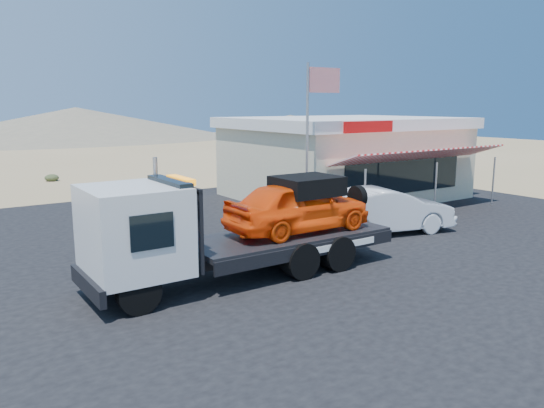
# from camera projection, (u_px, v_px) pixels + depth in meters

# --- Properties ---
(ground) EXTENTS (120.00, 120.00, 0.00)m
(ground) POSITION_uv_depth(u_px,v_px,m) (268.00, 285.00, 13.58)
(ground) COLOR #967F55
(ground) RESTS_ON ground
(asphalt_lot) EXTENTS (32.00, 24.00, 0.02)m
(asphalt_lot) POSITION_uv_depth(u_px,v_px,m) (268.00, 247.00, 17.12)
(asphalt_lot) COLOR black
(asphalt_lot) RESTS_ON ground
(tow_truck) EXTENTS (8.40, 2.49, 2.81)m
(tow_truck) POSITION_uv_depth(u_px,v_px,m) (239.00, 222.00, 13.90)
(tow_truck) COLOR black
(tow_truck) RESTS_ON asphalt_lot
(white_sedan) EXTENTS (5.19, 2.85, 1.62)m
(white_sedan) POSITION_uv_depth(u_px,v_px,m) (385.00, 210.00, 18.88)
(white_sedan) COLOR silver
(white_sedan) RESTS_ON asphalt_lot
(jerky_store) EXTENTS (10.40, 9.97, 3.90)m
(jerky_store) POSITION_uv_depth(u_px,v_px,m) (344.00, 157.00, 26.30)
(jerky_store) COLOR beige
(jerky_store) RESTS_ON asphalt_lot
(flagpole) EXTENTS (1.55, 0.10, 6.00)m
(flagpole) POSITION_uv_depth(u_px,v_px,m) (312.00, 126.00, 19.26)
(flagpole) COLOR #99999E
(flagpole) RESTS_ON asphalt_lot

